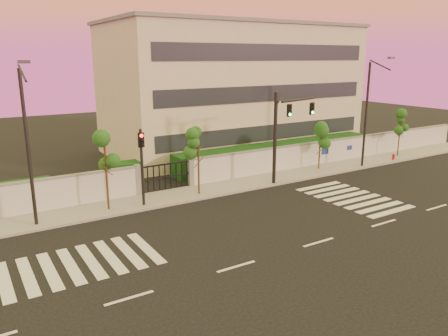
# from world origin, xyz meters

# --- Properties ---
(ground) EXTENTS (120.00, 120.00, 0.00)m
(ground) POSITION_xyz_m (0.00, 0.00, 0.00)
(ground) COLOR black
(ground) RESTS_ON ground
(sidewalk) EXTENTS (60.00, 3.00, 0.15)m
(sidewalk) POSITION_xyz_m (0.00, 10.50, 0.07)
(sidewalk) COLOR gray
(sidewalk) RESTS_ON ground
(perimeter_wall) EXTENTS (60.00, 0.36, 2.20)m
(perimeter_wall) POSITION_xyz_m (0.10, 12.00, 1.07)
(perimeter_wall) COLOR silver
(perimeter_wall) RESTS_ON ground
(hedge_row) EXTENTS (41.00, 4.25, 1.80)m
(hedge_row) POSITION_xyz_m (1.17, 14.74, 0.82)
(hedge_row) COLOR #0F3412
(hedge_row) RESTS_ON ground
(institutional_building) EXTENTS (24.40, 12.40, 12.25)m
(institutional_building) POSITION_xyz_m (9.00, 21.99, 6.16)
(institutional_building) COLOR beige
(institutional_building) RESTS_ON ground
(road_markings) EXTENTS (57.00, 7.62, 0.02)m
(road_markings) POSITION_xyz_m (-1.58, 3.76, 0.01)
(road_markings) COLOR silver
(road_markings) RESTS_ON ground
(street_tree_c) EXTENTS (1.57, 1.25, 4.89)m
(street_tree_c) POSITION_xyz_m (-7.59, 10.17, 3.60)
(street_tree_c) COLOR #382314
(street_tree_c) RESTS_ON ground
(street_tree_d) EXTENTS (1.54, 1.22, 4.62)m
(street_tree_d) POSITION_xyz_m (-1.45, 9.96, 3.40)
(street_tree_d) COLOR #382314
(street_tree_d) RESTS_ON ground
(street_tree_e) EXTENTS (1.38, 1.10, 3.90)m
(street_tree_e) POSITION_xyz_m (10.24, 10.71, 2.87)
(street_tree_e) COLOR #382314
(street_tree_e) RESTS_ON ground
(street_tree_f) EXTENTS (1.34, 1.06, 4.34)m
(street_tree_f) POSITION_xyz_m (19.94, 10.41, 3.19)
(street_tree_f) COLOR #382314
(street_tree_f) RESTS_ON ground
(traffic_signal_main) EXTENTS (4.22, 1.29, 6.76)m
(traffic_signal_main) POSITION_xyz_m (5.28, 9.31, 4.27)
(traffic_signal_main) COLOR black
(traffic_signal_main) RESTS_ON ground
(traffic_signal_secondary) EXTENTS (0.38, 0.36, 4.93)m
(traffic_signal_secondary) POSITION_xyz_m (-5.50, 9.73, 3.13)
(traffic_signal_secondary) COLOR black
(traffic_signal_secondary) RESTS_ON ground
(streetlight_west) EXTENTS (0.54, 2.16, 8.99)m
(streetlight_west) POSITION_xyz_m (-11.77, 9.65, 4.86)
(streetlight_west) COLOR black
(streetlight_west) RESTS_ON ground
(streetlight_east) EXTENTS (0.55, 2.20, 9.13)m
(streetlight_east) POSITION_xyz_m (14.08, 9.32, 4.93)
(streetlight_east) COLOR black
(streetlight_east) RESTS_ON ground
(fire_hydrant) EXTENTS (0.28, 0.26, 0.71)m
(fire_hydrant) POSITION_xyz_m (18.18, 9.52, 0.35)
(fire_hydrant) COLOR red
(fire_hydrant) RESTS_ON ground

